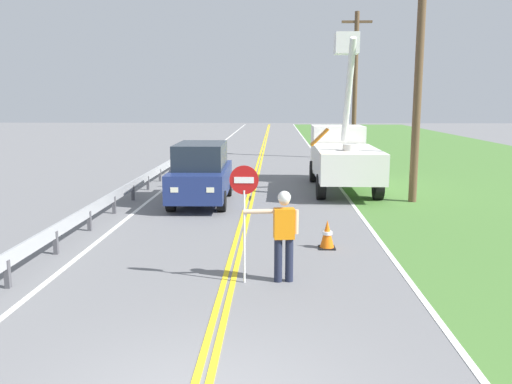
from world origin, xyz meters
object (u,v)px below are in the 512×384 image
object	(u,v)px
stop_sign_paddle	(244,198)
utility_pole_mid	(355,84)
flagger_worker	(283,230)
utility_bucket_truck	(342,153)
utility_pole_near	(419,67)
oncoming_suv_nearest	(201,173)
traffic_cone_lead	(327,235)

from	to	relation	value
stop_sign_paddle	utility_pole_mid	size ratio (longest dim) A/B	0.27
flagger_worker	utility_bucket_truck	world-z (taller)	utility_bucket_truck
utility_pole_mid	stop_sign_paddle	bearing A→B (deg)	-103.21
utility_bucket_truck	utility_pole_near	size ratio (longest dim) A/B	0.76
flagger_worker	oncoming_suv_nearest	size ratio (longest dim) A/B	0.39
oncoming_suv_nearest	utility_pole_near	world-z (taller)	utility_pole_near
utility_pole_near	utility_pole_mid	world-z (taller)	utility_pole_near
traffic_cone_lead	utility_pole_mid	bearing A→B (deg)	80.21
flagger_worker	utility_bucket_truck	distance (m)	11.83
utility_pole_near	utility_pole_mid	xyz separation A→B (m)	(-0.09, 14.18, -0.12)
oncoming_suv_nearest	utility_pole_near	bearing A→B (deg)	4.13
flagger_worker	oncoming_suv_nearest	xyz separation A→B (m)	(-2.74, 8.14, 0.01)
traffic_cone_lead	oncoming_suv_nearest	bearing A→B (deg)	124.08
utility_pole_near	stop_sign_paddle	bearing A→B (deg)	-122.00
utility_bucket_truck	oncoming_suv_nearest	world-z (taller)	utility_bucket_truck
stop_sign_paddle	traffic_cone_lead	xyz separation A→B (m)	(1.87, 2.54, -1.37)
utility_bucket_truck	utility_pole_mid	distance (m)	11.91
oncoming_suv_nearest	utility_pole_mid	size ratio (longest dim) A/B	0.53
stop_sign_paddle	utility_pole_mid	xyz separation A→B (m)	(5.39, 22.95, 2.85)
oncoming_suv_nearest	traffic_cone_lead	world-z (taller)	oncoming_suv_nearest
oncoming_suv_nearest	utility_pole_mid	xyz separation A→B (m)	(7.36, 14.72, 3.49)
traffic_cone_lead	utility_bucket_truck	bearing A→B (deg)	80.97
utility_bucket_truck	oncoming_suv_nearest	size ratio (longest dim) A/B	1.47
flagger_worker	traffic_cone_lead	xyz separation A→B (m)	(1.10, 2.45, -0.71)
oncoming_suv_nearest	traffic_cone_lead	xyz separation A→B (m)	(3.84, -5.68, -0.72)
utility_pole_near	traffic_cone_lead	size ratio (longest dim) A/B	12.82
utility_bucket_truck	oncoming_suv_nearest	bearing A→B (deg)	-147.19
stop_sign_paddle	utility_pole_near	distance (m)	10.75
stop_sign_paddle	utility_bucket_truck	bearing A→B (deg)	74.12
flagger_worker	utility_pole_near	xyz separation A→B (m)	(4.71, 8.67, 3.63)
utility_bucket_truck	traffic_cone_lead	distance (m)	9.27
oncoming_suv_nearest	utility_pole_near	distance (m)	8.30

